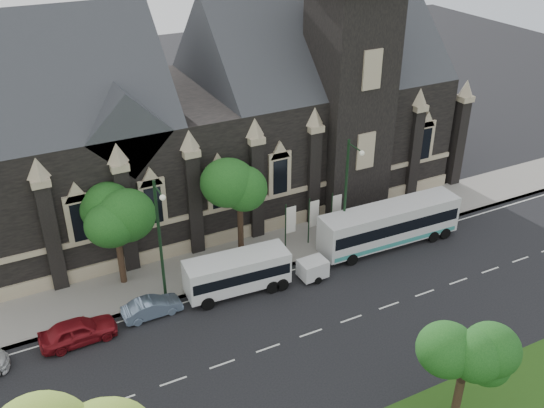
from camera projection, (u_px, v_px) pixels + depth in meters
ground at (268, 348)px, 36.73m from camera, size 160.00×160.00×0.00m
sidewalk at (209, 267)px, 44.11m from camera, size 80.00×5.00×0.15m
museum at (220, 111)px, 49.48m from camera, size 40.00×17.70×29.90m
tree_park_east at (466, 354)px, 29.68m from camera, size 3.40×3.40×6.28m
tree_walk_right at (241, 181)px, 43.56m from camera, size 4.08×4.08×7.80m
tree_walk_left at (116, 210)px, 40.01m from camera, size 3.91×3.91×7.64m
street_lamp_near at (347, 190)px, 43.78m from camera, size 0.36×1.88×9.00m
street_lamp_mid at (160, 237)px, 38.21m from camera, size 0.36×1.88×9.00m
banner_flag_left at (289, 223)px, 45.11m from camera, size 0.90×0.10×4.00m
banner_flag_center at (312, 217)px, 45.90m from camera, size 0.90×0.10×4.00m
banner_flag_right at (335, 211)px, 46.70m from camera, size 0.90×0.10×4.00m
tour_coach at (390, 224)px, 46.06m from camera, size 11.43×2.93×3.31m
shuttle_bus at (237, 272)px, 40.99m from camera, size 7.25×2.95×2.74m
box_trailer at (313, 268)px, 42.61m from camera, size 2.81×1.65×1.49m
sedan at (152, 307)px, 39.17m from camera, size 3.88×1.43×1.27m
car_far_red at (78, 331)px, 36.92m from camera, size 4.68×1.96×1.58m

